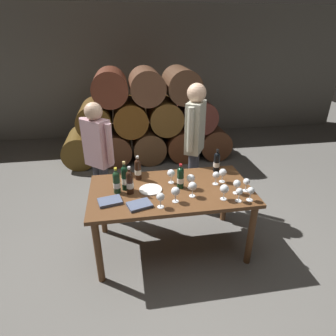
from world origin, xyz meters
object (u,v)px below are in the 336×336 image
(wine_bottle_2, at_px, (217,162))
(dining_table, at_px, (171,196))
(sommelier_presenting, at_px, (195,137))
(wine_glass_6, at_px, (246,182))
(wine_bottle_0, at_px, (130,182))
(taster_seated_left, at_px, (98,153))
(wine_glass_8, at_px, (251,191))
(wine_bottle_5, at_px, (138,169))
(wine_glass_10, at_px, (224,189))
(wine_glass_3, at_px, (239,192))
(wine_glass_0, at_px, (160,197))
(leather_ledger, at_px, (110,201))
(wine_glass_7, at_px, (191,179))
(wine_glass_1, at_px, (175,192))
(wine_glass_2, at_px, (216,175))
(wine_glass_5, at_px, (237,184))
(wine_bottle_3, at_px, (180,177))
(serving_plate, at_px, (151,190))
(wine_glass_11, at_px, (171,174))
(wine_bottle_4, at_px, (117,182))
(wine_bottle_1, at_px, (125,178))
(wine_glass_9, at_px, (223,173))
(tasting_notebook, at_px, (139,205))
(wine_glass_4, at_px, (193,186))

(wine_bottle_2, bearing_deg, dining_table, -151.06)
(wine_bottle_2, distance_m, sommelier_presenting, 0.48)
(wine_glass_6, bearing_deg, wine_bottle_0, 172.72)
(taster_seated_left, bearing_deg, wine_glass_8, -35.25)
(wine_bottle_5, relative_size, wine_glass_10, 1.73)
(wine_glass_3, xyz_separation_m, wine_glass_10, (-0.13, 0.06, 0.01))
(wine_glass_3, bearing_deg, wine_glass_0, 178.64)
(wine_bottle_0, distance_m, leather_ledger, 0.28)
(wine_glass_7, height_order, wine_glass_10, same)
(wine_glass_8, bearing_deg, wine_glass_1, 172.66)
(wine_glass_2, relative_size, wine_glass_5, 0.99)
(wine_bottle_3, distance_m, serving_plate, 0.34)
(wine_glass_1, bearing_deg, wine_glass_11, 86.14)
(wine_bottle_4, relative_size, wine_glass_0, 1.83)
(wine_bottle_3, relative_size, wine_glass_8, 1.90)
(wine_bottle_4, height_order, wine_glass_8, wine_bottle_4)
(taster_seated_left, bearing_deg, wine_bottle_1, -64.76)
(dining_table, relative_size, wine_glass_5, 11.23)
(wine_glass_3, height_order, wine_glass_10, wine_glass_10)
(wine_glass_10, xyz_separation_m, leather_ledger, (-1.11, 0.12, -0.10))
(wine_bottle_2, bearing_deg, wine_glass_10, -101.39)
(wine_bottle_2, relative_size, wine_bottle_3, 1.02)
(wine_glass_5, distance_m, wine_glass_9, 0.26)
(wine_bottle_3, xyz_separation_m, tasting_notebook, (-0.45, -0.29, -0.11))
(wine_glass_0, bearing_deg, wine_bottle_5, 105.67)
(leather_ledger, bearing_deg, wine_bottle_4, 55.42)
(wine_glass_4, distance_m, wine_glass_11, 0.35)
(wine_glass_7, distance_m, tasting_notebook, 0.62)
(wine_bottle_3, bearing_deg, wine_glass_1, -111.52)
(dining_table, xyz_separation_m, tasting_notebook, (-0.35, -0.27, 0.11))
(wine_glass_3, bearing_deg, tasting_notebook, 175.96)
(wine_bottle_4, xyz_separation_m, wine_glass_4, (0.74, -0.20, -0.01))
(wine_bottle_0, relative_size, wine_glass_5, 1.97)
(wine_glass_5, bearing_deg, taster_seated_left, 147.26)
(wine_bottle_4, distance_m, wine_glass_9, 1.14)
(wine_bottle_4, distance_m, wine_glass_10, 1.08)
(wine_bottle_1, height_order, wine_glass_3, wine_bottle_1)
(dining_table, bearing_deg, taster_seated_left, 137.12)
(wine_glass_1, relative_size, wine_glass_4, 0.99)
(wine_bottle_0, distance_m, wine_bottle_3, 0.53)
(wine_glass_6, bearing_deg, wine_glass_5, -166.32)
(wine_glass_10, height_order, serving_plate, wine_glass_10)
(wine_glass_10, bearing_deg, wine_bottle_4, 163.81)
(wine_glass_7, xyz_separation_m, leather_ledger, (-0.83, -0.14, -0.10))
(taster_seated_left, bearing_deg, leather_ledger, -80.57)
(wine_glass_3, bearing_deg, wine_glass_9, 93.94)
(wine_glass_3, height_order, wine_glass_4, wine_glass_4)
(wine_glass_10, relative_size, tasting_notebook, 0.73)
(wine_bottle_2, bearing_deg, wine_bottle_4, -164.93)
(wine_bottle_1, height_order, tasting_notebook, wine_bottle_1)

